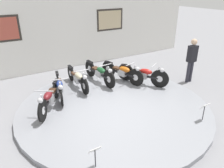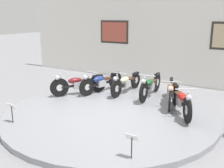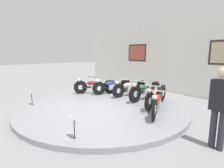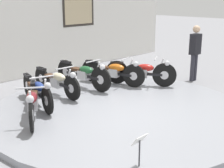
% 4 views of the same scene
% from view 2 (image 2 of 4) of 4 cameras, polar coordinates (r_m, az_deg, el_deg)
% --- Properties ---
extents(ground_plane, '(60.00, 60.00, 0.00)m').
position_cam_2_polar(ground_plane, '(7.43, -0.36, -6.79)').
color(ground_plane, gray).
extents(display_platform, '(5.84, 5.84, 0.13)m').
position_cam_2_polar(display_platform, '(7.40, -0.36, -6.30)').
color(display_platform, gray).
rests_on(display_platform, ground_plane).
extents(back_wall, '(14.00, 0.22, 3.65)m').
position_cam_2_polar(back_wall, '(10.95, 11.82, 9.72)').
color(back_wall, white).
rests_on(back_wall, ground_plane).
extents(motorcycle_maroon, '(1.13, 1.67, 0.79)m').
position_cam_2_polar(motorcycle_maroon, '(8.84, -7.42, 0.11)').
color(motorcycle_maroon, black).
rests_on(motorcycle_maroon, display_platform).
extents(motorcycle_blue, '(0.62, 1.91, 0.78)m').
position_cam_2_polar(motorcycle_blue, '(9.04, -2.45, 0.50)').
color(motorcycle_blue, black).
rests_on(motorcycle_blue, display_platform).
extents(motorcycle_cream, '(0.54, 1.96, 0.78)m').
position_cam_2_polar(motorcycle_cream, '(8.94, 3.06, 0.35)').
color(motorcycle_cream, black).
rests_on(motorcycle_cream, display_platform).
extents(motorcycle_green, '(0.54, 2.02, 0.81)m').
position_cam_2_polar(motorcycle_green, '(8.58, 8.35, -0.23)').
color(motorcycle_green, black).
rests_on(motorcycle_green, display_platform).
extents(motorcycle_orange, '(0.71, 1.92, 0.80)m').
position_cam_2_polar(motorcycle_orange, '(7.99, 12.62, -1.62)').
color(motorcycle_orange, black).
rests_on(motorcycle_orange, display_platform).
extents(motorcycle_red, '(1.06, 1.77, 0.81)m').
position_cam_2_polar(motorcycle_red, '(7.28, 14.82, -3.31)').
color(motorcycle_red, black).
rests_on(motorcycle_red, display_platform).
extents(info_placard_front_left, '(0.26, 0.11, 0.51)m').
position_cam_2_polar(info_placard_front_left, '(6.92, -21.02, -5.02)').
color(info_placard_front_left, '#333338').
rests_on(info_placard_front_left, display_platform).
extents(info_placard_front_centre, '(0.26, 0.11, 0.51)m').
position_cam_2_polar(info_placard_front_centre, '(4.92, 4.33, -12.16)').
color(info_placard_front_centre, '#333338').
rests_on(info_placard_front_centre, display_platform).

